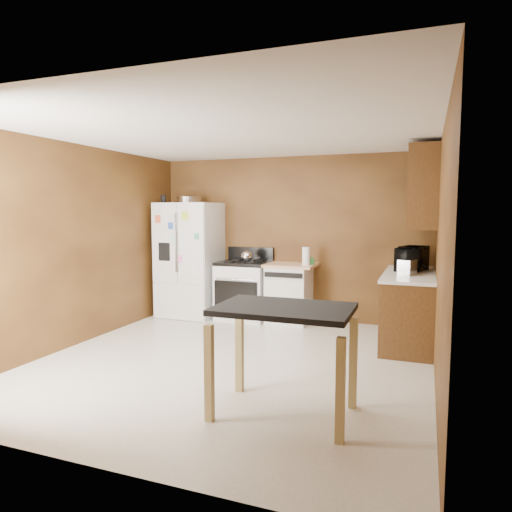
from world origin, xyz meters
The scene contains 18 objects.
floor centered at (0.00, 0.00, 0.00)m, with size 4.50×4.50×0.00m, color silver.
ceiling centered at (0.00, 0.00, 2.50)m, with size 4.50×4.50×0.00m, color white.
wall_back centered at (0.00, 2.25, 1.25)m, with size 4.20×4.20×0.00m, color brown.
wall_front centered at (0.00, -2.25, 1.25)m, with size 4.20×4.20×0.00m, color brown.
wall_left centered at (-2.10, 0.00, 1.25)m, with size 4.50×4.50×0.00m, color brown.
wall_right centered at (2.10, 0.00, 1.25)m, with size 4.50×4.50×0.00m, color brown.
roasting_pan centered at (-1.58, 1.92, 1.85)m, with size 0.39×0.39×0.10m, color silver.
pen_cup centered at (-1.95, 1.76, 1.86)m, with size 0.08×0.08×0.12m, color black.
kettle centered at (-0.56, 1.83, 0.99)m, with size 0.17×0.17×0.17m, color silver.
paper_towel centered at (0.36, 1.86, 1.02)m, with size 0.11×0.11×0.26m, color white.
green_canister centered at (0.40, 1.98, 0.94)m, with size 0.09×0.09×0.10m, color #46B858.
toaster centered at (1.77, 1.26, 0.99)m, with size 0.16×0.25×0.18m, color silver.
microwave centered at (1.81, 1.70, 1.04)m, with size 0.51×0.35×0.28m, color black.
refrigerator centered at (-1.55, 1.86, 0.90)m, with size 0.90×0.80×1.80m.
gas_range centered at (-0.64, 1.92, 0.46)m, with size 0.76×0.68×1.10m.
dishwasher centered at (0.08, 1.95, 0.45)m, with size 0.78×0.63×0.89m.
right_cabinets centered at (1.84, 1.48, 0.91)m, with size 0.63×1.58×2.45m.
island centered at (0.91, -1.05, 0.76)m, with size 1.11×0.74×0.91m.
Camera 1 is at (1.97, -4.54, 1.68)m, focal length 32.00 mm.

